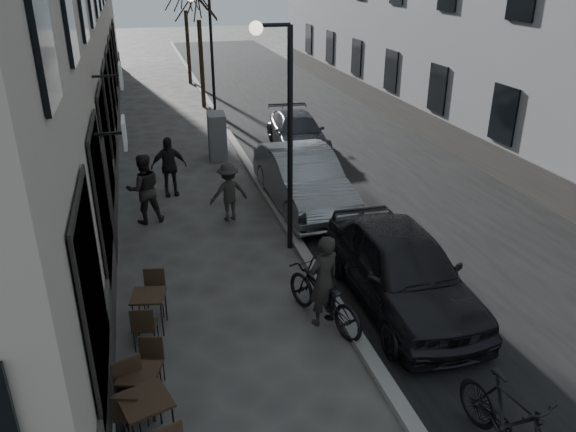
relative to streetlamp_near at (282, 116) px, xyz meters
name	(u,v)px	position (x,y,z in m)	size (l,w,h in m)	color
road	(316,128)	(4.02, 10.00, -3.16)	(7.30, 60.00, 0.00)	black
kerb	(228,133)	(0.37, 10.00, -3.10)	(0.25, 60.00, 0.12)	gray
streetlamp_near	(282,116)	(0.00, 0.00, 0.00)	(0.90, 0.28, 5.09)	black
streetlamp_far	(207,45)	(0.00, 12.00, 0.00)	(0.90, 0.28, 5.09)	black
tree_near	(198,1)	(0.07, 15.00, 1.50)	(2.40, 2.40, 5.70)	black
bistro_set_a	(147,417)	(-3.26, -5.23, -2.68)	(0.89, 1.63, 0.93)	black
bistro_set_b	(141,387)	(-3.33, -4.53, -2.74)	(0.77, 1.43, 0.82)	black
bistro_set_c	(150,308)	(-3.12, -2.46, -2.72)	(0.69, 1.49, 0.85)	black
sign_board	(104,420)	(-3.84, -5.08, -2.73)	(0.37, 0.62, 1.06)	black
utility_cabinet	(217,136)	(-0.45, 7.11, -2.37)	(0.58, 1.05, 1.57)	slate
bicycle	(323,297)	(-0.04, -3.07, -2.62)	(0.72, 2.06, 1.08)	black
cyclist_rider	(324,281)	(-0.04, -3.07, -2.28)	(0.65, 0.42, 1.77)	black
pedestrian_near	(144,189)	(-3.01, 2.39, -2.25)	(0.88, 0.69, 1.82)	#272422
pedestrian_mid	(229,192)	(-0.93, 1.96, -2.39)	(1.00, 0.57, 1.54)	#2C2A27
pedestrian_far	(169,167)	(-2.28, 4.12, -2.30)	(1.01, 0.42, 1.72)	black
car_near	(402,268)	(1.60, -2.88, -2.37)	(1.86, 4.63, 1.58)	black
car_mid	(303,179)	(1.17, 2.35, -2.37)	(1.68, 4.81, 1.59)	gray
car_far	(297,132)	(2.47, 7.42, -2.53)	(1.76, 4.34, 1.26)	#32353C
moped	(510,420)	(1.37, -6.65, -2.59)	(0.54, 1.91, 1.15)	black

